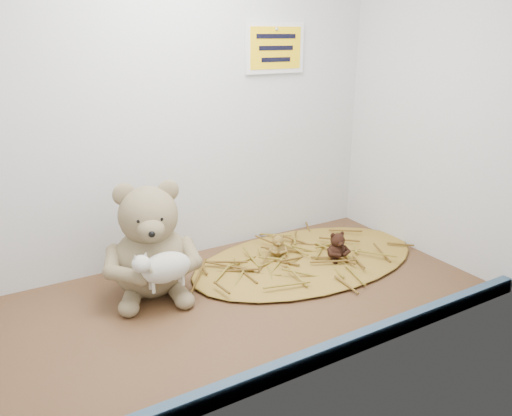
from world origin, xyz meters
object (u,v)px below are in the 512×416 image
toy_lamb (166,267)px  mini_teddy_brown (337,245)px  mini_teddy_tan (278,245)px  main_teddy (150,239)px

toy_lamb → mini_teddy_brown: bearing=0.2°
mini_teddy_tan → mini_teddy_brown: size_ratio=0.81×
mini_teddy_tan → mini_teddy_brown: mini_teddy_brown is taller
main_teddy → mini_teddy_brown: 49.75cm
mini_teddy_tan → mini_teddy_brown: (12.55, -9.68, 0.74)cm
toy_lamb → mini_teddy_tan: (35.50, 9.81, -6.02)cm
toy_lamb → mini_teddy_brown: (48.05, 0.13, -5.28)cm
main_teddy → mini_teddy_brown: bearing=3.1°
main_teddy → mini_teddy_tan: (35.50, -0.00, -9.21)cm
main_teddy → toy_lamb: main_teddy is taller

